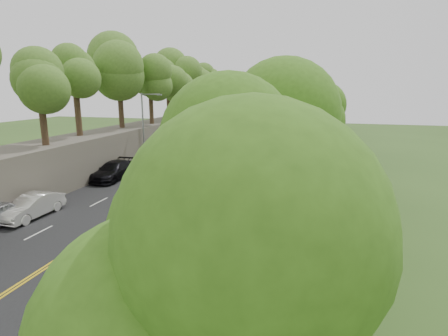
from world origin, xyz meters
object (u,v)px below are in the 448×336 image
Objects in this scene: car_1 at (32,206)px; construction_barrel at (265,162)px; signpost at (185,198)px; painter_0 at (211,195)px; streetlight at (145,123)px; concrete_block at (243,214)px; person_far at (276,144)px; car_2 at (113,170)px.

construction_barrel is at bearing 58.53° from car_1.
painter_0 is (0.40, 4.02, -0.98)m from signpost.
concrete_block is (14.66, -14.77, -4.14)m from streetlight.
concrete_block is 28.21m from person_far.
construction_barrel is 23.56m from car_1.
construction_barrel is at bearing 94.09° from concrete_block.
car_2 is at bearing 151.51° from concrete_block.
car_2 reaches higher than construction_barrel.
streetlight is 9.72× the size of construction_barrel.
person_far reaches higher than car_2.
signpost is 4.15m from painter_0.
person_far is (1.75, 30.42, -1.13)m from signpost.
signpost is at bearing -144.56° from concrete_block.
signpost reaches higher than construction_barrel.
painter_0 is (-1.55, -15.00, 0.52)m from construction_barrel.
streetlight is 14.24m from construction_barrel.
painter_0 is at bearing 84.31° from signpost.
concrete_block is 3.31m from painter_0.
car_1 is 33.69m from person_far.
painter_0 is (12.05, -6.26, 0.27)m from car_2.
construction_barrel is 0.18× the size of car_1.
streetlight is 18.37m from car_1.
construction_barrel is at bearing 11.67° from painter_0.
concrete_block is 14.11m from car_1.
painter_0 is at bearing -95.90° from construction_barrel.
car_1 is (0.91, -17.94, -3.84)m from streetlight.
car_1 is 11.25m from car_2.
concrete_block is at bearing 35.44° from signpost.
car_1 is 12.06m from painter_0.
person_far is (1.35, 26.40, -0.15)m from painter_0.
car_1 is at bearing -167.04° from concrete_block.
car_1 is 0.96× the size of car_2.
car_2 is (-14.80, 8.03, 0.22)m from concrete_block.
construction_barrel is (13.46, 2.00, -4.18)m from streetlight.
signpost is at bearing -95.86° from construction_barrel.
streetlight is 4.29× the size of painter_0.
streetlight is 5.13× the size of person_far.
car_2 is 13.58m from painter_0.
construction_barrel is 0.44× the size of painter_0.
car_2 is (-0.14, -6.74, -3.93)m from streetlight.
person_far is (12.35, 31.34, 0.03)m from car_1.
car_1 reaches higher than construction_barrel.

